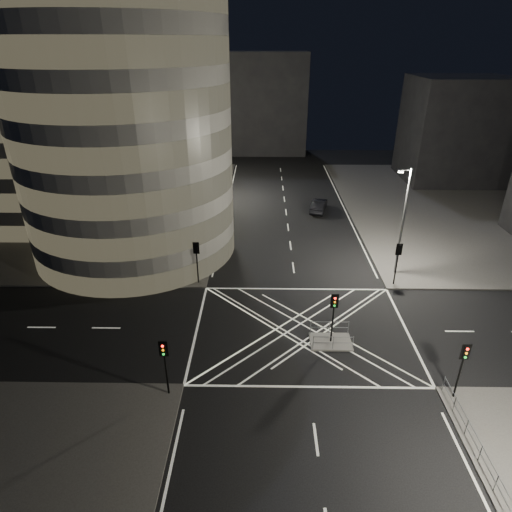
{
  "coord_description": "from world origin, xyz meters",
  "views": [
    {
      "loc": [
        -3.06,
        -26.58,
        19.76
      ],
      "look_at": [
        -3.58,
        6.52,
        3.0
      ],
      "focal_mm": 30.0,
      "sensor_mm": 36.0,
      "label": 1
    }
  ],
  "objects_px": {
    "traffic_signal_nl": "(165,358)",
    "traffic_signal_island": "(334,309)",
    "central_island": "(331,342)",
    "traffic_signal_fr": "(398,256)",
    "street_lamp_left_near": "(196,206)",
    "street_lamp_right_far": "(403,219)",
    "street_lamp_left_far": "(215,159)",
    "sedan": "(319,205)",
    "traffic_signal_fl": "(197,255)",
    "traffic_signal_nr": "(463,361)"
  },
  "relations": [
    {
      "from": "traffic_signal_nl",
      "to": "traffic_signal_island",
      "type": "distance_m",
      "value": 12.03
    },
    {
      "from": "central_island",
      "to": "traffic_signal_island",
      "type": "bearing_deg",
      "value": 0.0
    },
    {
      "from": "traffic_signal_fr",
      "to": "traffic_signal_island",
      "type": "bearing_deg",
      "value": -129.33
    },
    {
      "from": "street_lamp_left_near",
      "to": "street_lamp_right_far",
      "type": "xyz_separation_m",
      "value": [
        18.87,
        -3.0,
        0.0
      ]
    },
    {
      "from": "street_lamp_left_far",
      "to": "sedan",
      "type": "xyz_separation_m",
      "value": [
        13.64,
        -4.53,
        -4.76
      ]
    },
    {
      "from": "traffic_signal_fl",
      "to": "street_lamp_right_far",
      "type": "distance_m",
      "value": 18.55
    },
    {
      "from": "street_lamp_right_far",
      "to": "sedan",
      "type": "relative_size",
      "value": 2.1
    },
    {
      "from": "traffic_signal_island",
      "to": "street_lamp_left_near",
      "type": "relative_size",
      "value": 0.4
    },
    {
      "from": "traffic_signal_fr",
      "to": "street_lamp_left_near",
      "type": "distance_m",
      "value": 19.14
    },
    {
      "from": "traffic_signal_fr",
      "to": "street_lamp_right_far",
      "type": "bearing_deg",
      "value": 73.89
    },
    {
      "from": "traffic_signal_fr",
      "to": "traffic_signal_island",
      "type": "height_order",
      "value": "same"
    },
    {
      "from": "traffic_signal_fl",
      "to": "sedan",
      "type": "xyz_separation_m",
      "value": [
        13.0,
        18.67,
        -2.13
      ]
    },
    {
      "from": "traffic_signal_fr",
      "to": "street_lamp_right_far",
      "type": "xyz_separation_m",
      "value": [
        0.64,
        2.2,
        2.63
      ]
    },
    {
      "from": "traffic_signal_fl",
      "to": "street_lamp_right_far",
      "type": "height_order",
      "value": "street_lamp_right_far"
    },
    {
      "from": "traffic_signal_nl",
      "to": "sedan",
      "type": "bearing_deg",
      "value": 68.06
    },
    {
      "from": "street_lamp_left_far",
      "to": "street_lamp_right_far",
      "type": "height_order",
      "value": "same"
    },
    {
      "from": "traffic_signal_fl",
      "to": "traffic_signal_fr",
      "type": "relative_size",
      "value": 1.0
    },
    {
      "from": "traffic_signal_nl",
      "to": "street_lamp_right_far",
      "type": "distance_m",
      "value": 24.27
    },
    {
      "from": "central_island",
      "to": "traffic_signal_nr",
      "type": "relative_size",
      "value": 0.75
    },
    {
      "from": "traffic_signal_nl",
      "to": "street_lamp_left_near",
      "type": "relative_size",
      "value": 0.4
    },
    {
      "from": "traffic_signal_fr",
      "to": "street_lamp_left_far",
      "type": "height_order",
      "value": "street_lamp_left_far"
    },
    {
      "from": "street_lamp_left_near",
      "to": "street_lamp_right_far",
      "type": "distance_m",
      "value": 19.11
    },
    {
      "from": "traffic_signal_fl",
      "to": "street_lamp_left_far",
      "type": "distance_m",
      "value": 23.36
    },
    {
      "from": "street_lamp_right_far",
      "to": "traffic_signal_fl",
      "type": "bearing_deg",
      "value": -173.12
    },
    {
      "from": "traffic_signal_island",
      "to": "street_lamp_right_far",
      "type": "xyz_separation_m",
      "value": [
        7.44,
        10.5,
        2.63
      ]
    },
    {
      "from": "traffic_signal_nl",
      "to": "traffic_signal_fr",
      "type": "xyz_separation_m",
      "value": [
        17.6,
        13.6,
        0.0
      ]
    },
    {
      "from": "traffic_signal_nr",
      "to": "street_lamp_left_near",
      "type": "xyz_separation_m",
      "value": [
        -18.24,
        18.8,
        2.63
      ]
    },
    {
      "from": "central_island",
      "to": "street_lamp_left_near",
      "type": "bearing_deg",
      "value": 130.27
    },
    {
      "from": "street_lamp_left_far",
      "to": "sedan",
      "type": "height_order",
      "value": "street_lamp_left_far"
    },
    {
      "from": "street_lamp_left_far",
      "to": "street_lamp_right_far",
      "type": "bearing_deg",
      "value": -48.06
    },
    {
      "from": "central_island",
      "to": "sedan",
      "type": "distance_m",
      "value": 27.07
    },
    {
      "from": "traffic_signal_fr",
      "to": "traffic_signal_nr",
      "type": "bearing_deg",
      "value": -90.0
    },
    {
      "from": "traffic_signal_island",
      "to": "street_lamp_right_far",
      "type": "distance_m",
      "value": 13.13
    },
    {
      "from": "central_island",
      "to": "traffic_signal_fl",
      "type": "relative_size",
      "value": 0.75
    },
    {
      "from": "street_lamp_left_far",
      "to": "sedan",
      "type": "relative_size",
      "value": 2.1
    },
    {
      "from": "traffic_signal_fr",
      "to": "street_lamp_left_far",
      "type": "distance_m",
      "value": 29.63
    },
    {
      "from": "street_lamp_left_far",
      "to": "street_lamp_right_far",
      "type": "xyz_separation_m",
      "value": [
        18.87,
        -21.0,
        0.0
      ]
    },
    {
      "from": "central_island",
      "to": "street_lamp_right_far",
      "type": "height_order",
      "value": "street_lamp_right_far"
    },
    {
      "from": "traffic_signal_fl",
      "to": "street_lamp_right_far",
      "type": "bearing_deg",
      "value": 6.88
    },
    {
      "from": "traffic_signal_nl",
      "to": "sedan",
      "type": "distance_m",
      "value": 34.86
    },
    {
      "from": "central_island",
      "to": "traffic_signal_fr",
      "type": "height_order",
      "value": "traffic_signal_fr"
    },
    {
      "from": "central_island",
      "to": "street_lamp_left_far",
      "type": "bearing_deg",
      "value": 109.95
    },
    {
      "from": "traffic_signal_nr",
      "to": "street_lamp_left_far",
      "type": "bearing_deg",
      "value": 116.36
    },
    {
      "from": "traffic_signal_island",
      "to": "street_lamp_left_near",
      "type": "height_order",
      "value": "street_lamp_left_near"
    },
    {
      "from": "street_lamp_left_near",
      "to": "sedan",
      "type": "relative_size",
      "value": 2.1
    },
    {
      "from": "central_island",
      "to": "traffic_signal_nl",
      "type": "relative_size",
      "value": 0.75
    },
    {
      "from": "street_lamp_right_far",
      "to": "sedan",
      "type": "distance_m",
      "value": 17.93
    },
    {
      "from": "traffic_signal_fr",
      "to": "traffic_signal_island",
      "type": "xyz_separation_m",
      "value": [
        -6.8,
        -8.3,
        0.0
      ]
    },
    {
      "from": "traffic_signal_fl",
      "to": "street_lamp_right_far",
      "type": "xyz_separation_m",
      "value": [
        18.24,
        2.2,
        2.63
      ]
    },
    {
      "from": "street_lamp_left_near",
      "to": "street_lamp_right_far",
      "type": "height_order",
      "value": "same"
    }
  ]
}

